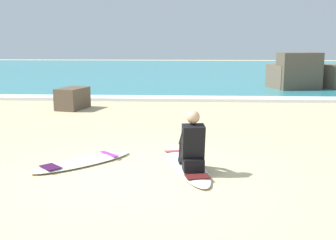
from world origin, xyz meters
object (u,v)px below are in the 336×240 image
object	(u,v)px
shoreline_rock	(73,98)
surfboard_spare_near	(83,162)
surfer_seated	(192,146)
surfboard_main	(186,164)

from	to	relation	value
shoreline_rock	surfboard_spare_near	bearing A→B (deg)	-72.61
surfer_seated	shoreline_rock	world-z (taller)	surfer_seated
surfboard_spare_near	shoreline_rock	distance (m)	6.02
surfboard_main	surfboard_spare_near	size ratio (longest dim) A/B	1.47
surfboard_main	surfer_seated	bearing A→B (deg)	-75.26
surfer_seated	surfboard_spare_near	distance (m)	1.94
surfer_seated	shoreline_rock	bearing A→B (deg)	120.71
surfboard_main	surfer_seated	xyz separation A→B (m)	(0.10, -0.40, 0.40)
surfboard_main	shoreline_rock	xyz separation A→B (m)	(-3.55, 5.75, 0.29)
shoreline_rock	surfer_seated	bearing A→B (deg)	-59.29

